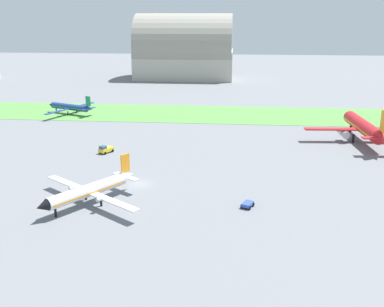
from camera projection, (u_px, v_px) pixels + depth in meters
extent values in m
plane|color=slate|center=(139.00, 184.00, 89.89)|extent=(600.00, 600.00, 0.00)
cube|color=#549342|center=(179.00, 113.00, 153.06)|extent=(360.00, 28.00, 0.08)
cylinder|color=navy|center=(70.00, 107.00, 151.39)|extent=(14.50, 7.65, 2.06)
cone|color=black|center=(51.00, 105.00, 155.11)|extent=(2.69, 2.66, 2.02)
cone|color=navy|center=(90.00, 109.00, 147.41)|extent=(3.38, 2.83, 1.86)
cube|color=#198C4C|center=(70.00, 107.00, 151.44)|extent=(13.76, 7.37, 0.29)
cube|color=navy|center=(58.00, 111.00, 146.53)|extent=(5.72, 11.03, 0.21)
cube|color=navy|center=(82.00, 105.00, 156.09)|extent=(5.72, 11.03, 0.21)
cylinder|color=#B7BABF|center=(62.00, 110.00, 148.51)|extent=(1.78, 1.25, 0.66)
cylinder|color=#B7BABF|center=(77.00, 106.00, 154.63)|extent=(1.78, 1.25, 0.66)
cube|color=#198C4C|center=(88.00, 101.00, 146.88)|extent=(1.81, 0.95, 3.30)
cube|color=navy|center=(86.00, 109.00, 146.40)|extent=(2.26, 3.14, 0.17)
cube|color=navy|center=(92.00, 108.00, 148.83)|extent=(2.26, 3.14, 0.17)
cylinder|color=black|center=(56.00, 110.00, 154.70)|extent=(0.37, 0.37, 1.44)
cylinder|color=black|center=(68.00, 114.00, 149.73)|extent=(0.37, 0.37, 1.44)
cylinder|color=black|center=(76.00, 111.00, 153.17)|extent=(0.37, 0.37, 1.44)
cylinder|color=red|center=(363.00, 126.00, 118.93)|extent=(5.07, 23.35, 3.54)
cone|color=black|center=(348.00, 116.00, 131.22)|extent=(3.67, 3.44, 3.47)
cone|color=red|center=(383.00, 138.00, 105.90)|extent=(3.48, 4.71, 3.19)
cube|color=orange|center=(363.00, 127.00, 119.01)|extent=(5.05, 22.07, 0.50)
cube|color=red|center=(334.00, 129.00, 118.70)|extent=(15.56, 3.27, 0.35)
cylinder|color=#B7BABF|center=(344.00, 134.00, 119.00)|extent=(2.20, 3.98, 1.95)
cylinder|color=#B7BABF|center=(382.00, 134.00, 118.74)|extent=(2.20, 3.98, 1.95)
cube|color=orange|center=(384.00, 121.00, 105.35)|extent=(0.62, 2.92, 5.15)
cube|color=red|center=(372.00, 138.00, 106.60)|extent=(4.62, 2.22, 0.28)
cylinder|color=black|center=(351.00, 128.00, 129.00)|extent=(0.64, 0.64, 2.25)
cylinder|color=black|center=(353.00, 138.00, 118.33)|extent=(0.64, 0.64, 2.25)
cylinder|color=black|center=(375.00, 139.00, 118.18)|extent=(0.64, 0.64, 2.25)
cylinder|color=silver|center=(88.00, 191.00, 79.34)|extent=(11.07, 14.32, 2.22)
cone|color=black|center=(43.00, 206.00, 72.92)|extent=(3.06, 3.07, 2.18)
cone|color=silver|center=(128.00, 176.00, 86.00)|extent=(3.43, 3.69, 2.00)
cube|color=orange|center=(88.00, 192.00, 79.39)|extent=(10.59, 13.62, 0.31)
cube|color=silver|center=(112.00, 201.00, 75.97)|extent=(10.86, 8.34, 0.22)
cube|color=silver|center=(70.00, 184.00, 83.58)|extent=(10.86, 8.34, 0.22)
cylinder|color=#B7BABF|center=(101.00, 199.00, 76.89)|extent=(1.61, 1.86, 0.71)
cylinder|color=#B7BABF|center=(74.00, 188.00, 81.76)|extent=(1.61, 1.86, 0.71)
cube|color=orange|center=(125.00, 163.00, 84.91)|extent=(1.37, 1.78, 3.55)
cube|color=silver|center=(131.00, 178.00, 84.73)|extent=(3.31, 2.89, 0.18)
cube|color=silver|center=(120.00, 175.00, 86.67)|extent=(3.31, 2.89, 0.18)
cylinder|color=black|center=(56.00, 213.00, 75.08)|extent=(0.40, 0.40, 1.55)
cylinder|color=black|center=(101.00, 202.00, 79.33)|extent=(0.40, 0.40, 1.55)
cylinder|color=black|center=(86.00, 196.00, 82.07)|extent=(0.40, 0.40, 1.55)
cube|color=#334FB2|center=(248.00, 204.00, 78.91)|extent=(2.34, 2.80, 0.55)
cylinder|color=black|center=(245.00, 203.00, 80.05)|extent=(0.51, 0.74, 0.70)
cylinder|color=black|center=(253.00, 205.00, 79.35)|extent=(0.51, 0.74, 0.70)
cylinder|color=black|center=(242.00, 206.00, 78.64)|extent=(0.51, 0.74, 0.70)
cylinder|color=black|center=(250.00, 208.00, 77.95)|extent=(0.51, 0.74, 0.70)
cube|color=yellow|center=(106.00, 150.00, 109.79)|extent=(3.34, 4.02, 0.90)
cube|color=#334C60|center=(103.00, 147.00, 108.76)|extent=(1.95, 1.87, 0.70)
cylinder|color=black|center=(105.00, 153.00, 108.44)|extent=(0.56, 0.73, 0.70)
cylinder|color=black|center=(100.00, 152.00, 109.42)|extent=(0.56, 0.73, 0.70)
cylinder|color=black|center=(113.00, 151.00, 110.41)|extent=(0.56, 0.73, 0.70)
cylinder|color=black|center=(107.00, 150.00, 111.40)|extent=(0.56, 0.73, 0.70)
cube|color=#B2AD9E|center=(184.00, 64.00, 234.33)|extent=(49.67, 27.95, 14.42)
cylinder|color=gray|center=(184.00, 45.00, 231.36)|extent=(48.68, 30.74, 30.74)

